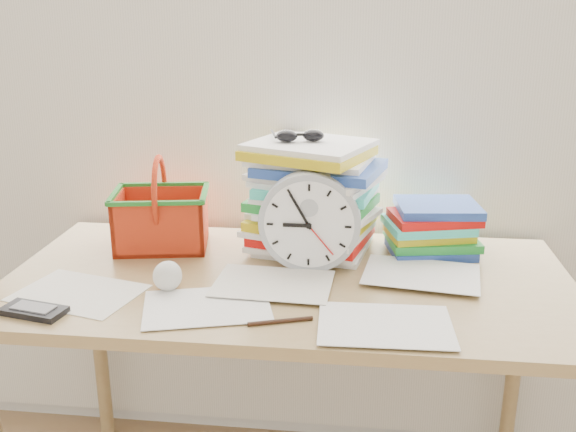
# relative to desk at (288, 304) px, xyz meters

# --- Properties ---
(curtain) EXTENTS (2.40, 0.01, 2.50)m
(curtain) POSITION_rel_desk_xyz_m (0.00, 0.38, 0.62)
(curtain) COLOR silver
(curtain) RESTS_ON room_shell
(desk) EXTENTS (1.40, 0.70, 0.75)m
(desk) POSITION_rel_desk_xyz_m (0.00, 0.00, 0.00)
(desk) COLOR olive
(desk) RESTS_ON ground
(paper_stack) EXTENTS (0.41, 0.37, 0.30)m
(paper_stack) POSITION_rel_desk_xyz_m (0.05, 0.20, 0.22)
(paper_stack) COLOR white
(paper_stack) RESTS_ON desk
(clock) EXTENTS (0.25, 0.05, 0.25)m
(clock) POSITION_rel_desk_xyz_m (0.05, 0.06, 0.20)
(clock) COLOR #A2A7AD
(clock) RESTS_ON desk
(sunglasses) EXTENTS (0.17, 0.15, 0.04)m
(sunglasses) POSITION_rel_desk_xyz_m (0.01, 0.20, 0.39)
(sunglasses) COLOR black
(sunglasses) RESTS_ON paper_stack
(book_stack) EXTENTS (0.31, 0.26, 0.14)m
(book_stack) POSITION_rel_desk_xyz_m (0.37, 0.22, 0.14)
(book_stack) COLOR white
(book_stack) RESTS_ON desk
(basket) EXTENTS (0.28, 0.24, 0.25)m
(basket) POSITION_rel_desk_xyz_m (-0.37, 0.17, 0.20)
(basket) COLOR red
(basket) RESTS_ON desk
(crumpled_ball) EXTENTS (0.07, 0.07, 0.07)m
(crumpled_ball) POSITION_rel_desk_xyz_m (-0.27, -0.11, 0.11)
(crumpled_ball) COLOR white
(crumpled_ball) RESTS_ON desk
(pen) EXTENTS (0.14, 0.05, 0.01)m
(pen) POSITION_rel_desk_xyz_m (0.01, -0.25, 0.08)
(pen) COLOR black
(pen) RESTS_ON desk
(calculator) EXTENTS (0.15, 0.09, 0.01)m
(calculator) POSITION_rel_desk_xyz_m (-0.53, -0.27, 0.08)
(calculator) COLOR black
(calculator) RESTS_ON desk
(scattered_papers) EXTENTS (1.26, 0.42, 0.02)m
(scattered_papers) POSITION_rel_desk_xyz_m (0.00, 0.00, 0.08)
(scattered_papers) COLOR white
(scattered_papers) RESTS_ON desk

